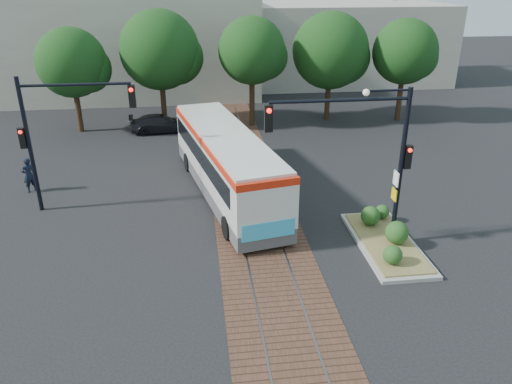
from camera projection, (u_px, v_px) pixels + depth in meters
ground at (262, 240)px, 20.01m from camera, size 120.00×120.00×0.00m
trackbed at (250, 198)px, 23.63m from camera, size 3.60×40.00×0.02m
tree_row at (247, 53)px, 33.00m from camera, size 26.40×5.60×7.67m
warehouses at (213, 44)px, 44.38m from camera, size 40.00×13.00×8.00m
city_bus at (226, 160)px, 23.42m from camera, size 4.74×11.83×3.10m
traffic_island at (386, 237)px, 19.61m from camera, size 2.20×5.20×1.13m
signal_pole_main at (371, 145)px, 18.01m from camera, size 5.49×0.46×6.00m
signal_pole_left at (54, 126)px, 21.09m from camera, size 4.99×0.34×6.00m
officer at (29, 175)px, 24.04m from camera, size 0.74×0.73×1.72m
parked_car at (161, 123)px, 32.98m from camera, size 4.17×2.05×1.17m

